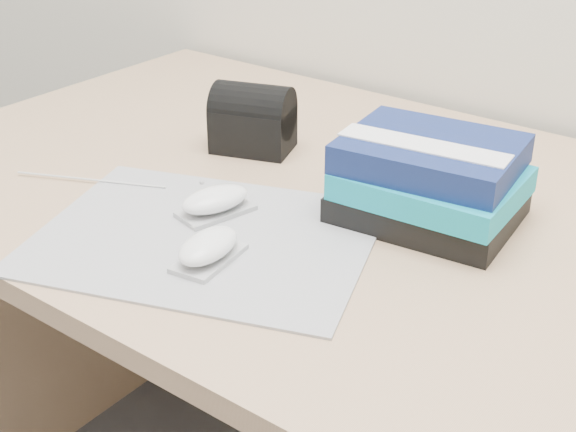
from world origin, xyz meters
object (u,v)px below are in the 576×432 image
Objects in this scene: pouch at (253,119)px; mouse_rear at (215,201)px; mouse_front at (208,248)px; desk at (436,352)px; book_stack at (430,181)px.

mouse_rear is at bearing -63.11° from pouch.
mouse_front is 0.73× the size of pouch.
desk is at bearing 0.52° from pouch.
mouse_front is (-0.16, -0.30, 0.25)m from desk.
mouse_rear is (-0.23, -0.20, 0.26)m from desk.
mouse_rear is at bearing -138.73° from desk.
mouse_rear is 1.07× the size of mouse_front.
mouse_rear is 0.12m from mouse_front.
desk is 15.15× the size of mouse_rear.
mouse_front is at bearing -52.07° from mouse_rear.
book_stack is (0.15, 0.25, 0.03)m from mouse_front.
book_stack is (-0.01, -0.04, 0.29)m from desk.
mouse_front is 0.34m from pouch.
desk is at bearing 75.66° from book_stack.
pouch is at bearing 116.89° from mouse_rear.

